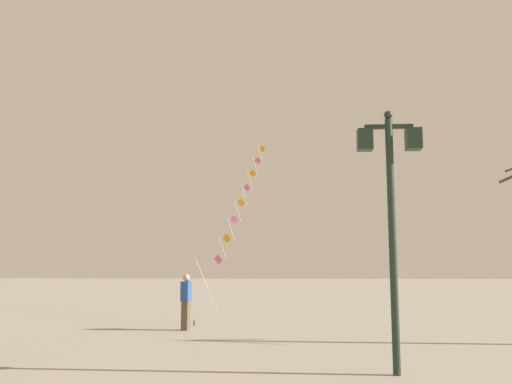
% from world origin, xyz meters
% --- Properties ---
extents(ground_plane, '(160.00, 160.00, 0.00)m').
position_xyz_m(ground_plane, '(0.00, 20.00, 0.00)').
color(ground_plane, gray).
extents(twin_lantern_lamp_post, '(1.19, 0.28, 4.85)m').
position_xyz_m(twin_lantern_lamp_post, '(2.30, 9.21, 3.35)').
color(twin_lantern_lamp_post, '#1E2D23').
rests_on(twin_lantern_lamp_post, ground_plane).
extents(kite_train, '(1.88, 10.59, 8.44)m').
position_xyz_m(kite_train, '(-1.91, 23.02, 4.57)').
color(kite_train, brown).
rests_on(kite_train, ground_plane).
extents(kite_flyer, '(0.29, 0.62, 1.71)m').
position_xyz_m(kite_flyer, '(-2.86, 16.03, 0.90)').
color(kite_flyer, brown).
rests_on(kite_flyer, ground_plane).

